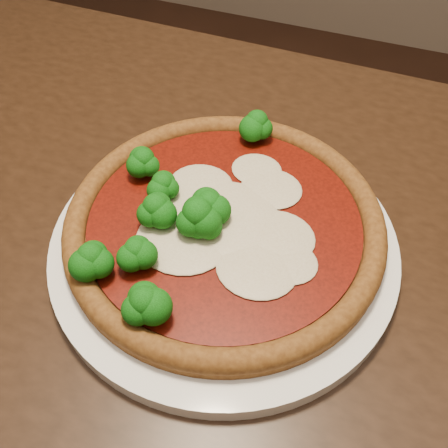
% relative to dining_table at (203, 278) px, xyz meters
% --- Properties ---
extents(dining_table, '(1.22, 0.74, 0.75)m').
position_rel_dining_table_xyz_m(dining_table, '(0.00, 0.00, 0.00)').
color(dining_table, black).
rests_on(dining_table, floor).
extents(plate, '(0.34, 0.34, 0.02)m').
position_rel_dining_table_xyz_m(plate, '(0.04, -0.02, 0.11)').
color(plate, white).
rests_on(plate, dining_table).
extents(pizza, '(0.31, 0.31, 0.06)m').
position_rel_dining_table_xyz_m(pizza, '(0.03, -0.02, 0.14)').
color(pizza, brown).
rests_on(pizza, plate).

